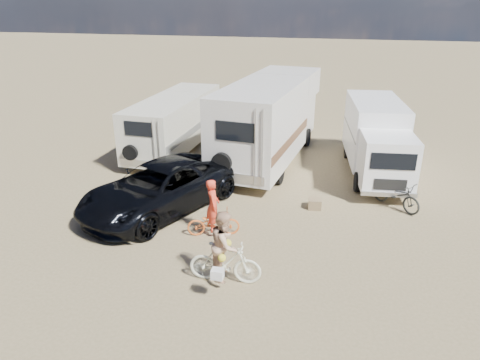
% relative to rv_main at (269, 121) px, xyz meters
% --- Properties ---
extents(ground, '(140.00, 140.00, 0.00)m').
position_rel_rv_main_xyz_m(ground, '(0.47, -7.46, -1.75)').
color(ground, '#937F58').
rests_on(ground, ground).
extents(rv_main, '(3.53, 8.63, 3.49)m').
position_rel_rv_main_xyz_m(rv_main, '(0.00, 0.00, 0.00)').
color(rv_main, silver).
rests_on(rv_main, ground).
extents(rv_left, '(2.26, 7.02, 2.53)m').
position_rel_rv_main_xyz_m(rv_left, '(-4.48, 0.17, -0.48)').
color(rv_left, white).
rests_on(rv_left, ground).
extents(box_truck, '(2.71, 6.39, 2.85)m').
position_rel_rv_main_xyz_m(box_truck, '(4.49, -0.71, -0.32)').
color(box_truck, white).
rests_on(box_truck, ground).
extents(dark_suv, '(4.78, 6.37, 1.61)m').
position_rel_rv_main_xyz_m(dark_suv, '(-2.69, -5.82, -0.94)').
color(dark_suv, black).
rests_on(dark_suv, ground).
extents(bike_man, '(1.69, 1.02, 0.84)m').
position_rel_rv_main_xyz_m(bike_man, '(-0.42, -7.06, -1.33)').
color(bike_man, '#D55E21').
rests_on(bike_man, ground).
extents(bike_woman, '(1.89, 0.64, 1.12)m').
position_rel_rv_main_xyz_m(bike_woman, '(0.56, -9.28, -1.19)').
color(bike_woman, silver).
rests_on(bike_woman, ground).
extents(rider_man, '(0.56, 0.69, 1.64)m').
position_rel_rv_main_xyz_m(rider_man, '(-0.42, -7.06, -0.92)').
color(rider_man, '#F14027').
rests_on(rider_man, ground).
extents(rider_woman, '(0.74, 0.92, 1.80)m').
position_rel_rv_main_xyz_m(rider_woman, '(0.56, -9.28, -0.84)').
color(rider_woman, tan).
rests_on(rider_woman, ground).
extents(bike_parked, '(1.85, 1.74, 0.99)m').
position_rel_rv_main_xyz_m(bike_parked, '(5.11, -3.77, -1.25)').
color(bike_parked, black).
rests_on(bike_parked, ground).
extents(cooler, '(0.66, 0.57, 0.44)m').
position_rel_rv_main_xyz_m(cooler, '(-1.30, -4.06, -1.53)').
color(cooler, '#2C6987').
rests_on(cooler, ground).
extents(crate, '(0.47, 0.47, 0.35)m').
position_rel_rv_main_xyz_m(crate, '(2.43, -4.49, -1.57)').
color(crate, olive).
rests_on(crate, ground).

